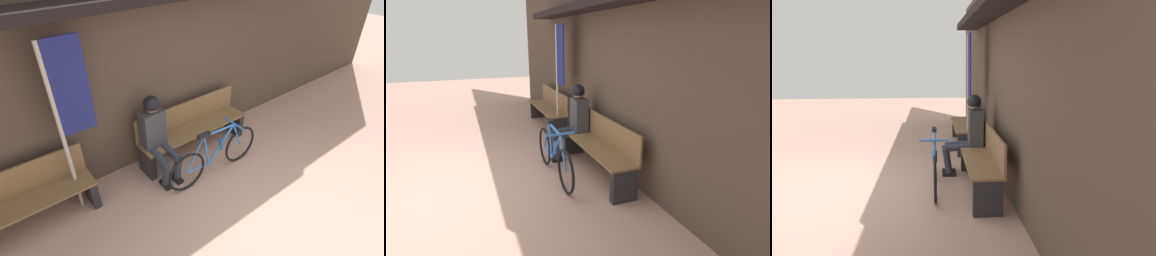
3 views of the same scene
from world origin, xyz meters
The scene contains 7 objects.
ground_plane centered at (0.00, 0.00, 0.00)m, with size 24.00×24.00×0.00m, color tan.
storefront_wall centered at (0.00, 2.39, 1.66)m, with size 12.00×0.56×3.20m.
park_bench_near centered at (0.09, 2.04, 0.43)m, with size 1.92×0.42×0.87m.
bicycle centered at (-0.01, 1.37, 0.35)m, with size 1.67×0.40×0.84m.
person_seated centered at (-0.66, 1.92, 0.74)m, with size 0.34×0.65×1.29m.
park_bench_far centered at (-2.62, 2.04, 0.42)m, with size 1.91×0.42×0.87m.
banner_pole centered at (-1.72, 2.02, 1.49)m, with size 0.45×0.05×2.28m.
Camera 2 is at (3.99, 0.18, 2.04)m, focal length 28.00 mm.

